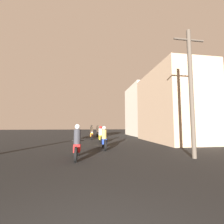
% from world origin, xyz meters
% --- Properties ---
extents(motorcycle_red, '(0.60, 2.03, 1.58)m').
position_xyz_m(motorcycle_red, '(-0.46, 6.15, 0.64)').
color(motorcycle_red, black).
rests_on(motorcycle_red, ground_plane).
extents(motorcycle_blue, '(0.60, 2.06, 1.49)m').
position_xyz_m(motorcycle_blue, '(1.06, 8.83, 0.60)').
color(motorcycle_blue, black).
rests_on(motorcycle_blue, ground_plane).
extents(motorcycle_yellow, '(0.60, 2.11, 1.48)m').
position_xyz_m(motorcycle_yellow, '(1.10, 12.29, 0.60)').
color(motorcycle_yellow, black).
rests_on(motorcycle_yellow, ground_plane).
extents(motorcycle_orange, '(0.60, 2.04, 1.62)m').
position_xyz_m(motorcycle_orange, '(0.37, 16.27, 0.64)').
color(motorcycle_orange, black).
rests_on(motorcycle_orange, ground_plane).
extents(motorcycle_white, '(0.60, 2.04, 1.56)m').
position_xyz_m(motorcycle_white, '(1.23, 19.69, 0.63)').
color(motorcycle_white, black).
rests_on(motorcycle_white, ground_plane).
extents(building_right_near, '(4.29, 7.73, 6.77)m').
position_xyz_m(building_right_near, '(8.01, 12.38, 3.38)').
color(building_right_near, tan).
rests_on(building_right_near, ground_plane).
extents(building_right_far, '(5.49, 6.98, 7.66)m').
position_xyz_m(building_right_far, '(9.14, 21.29, 3.83)').
color(building_right_far, beige).
rests_on(building_right_far, ground_plane).
extents(utility_pole_near, '(1.60, 0.20, 6.27)m').
position_xyz_m(utility_pole_near, '(4.93, 5.34, 3.29)').
color(utility_pole_near, '#4C4238').
rests_on(utility_pole_near, ground_plane).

